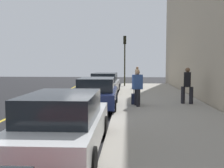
{
  "coord_description": "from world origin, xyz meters",
  "views": [
    {
      "loc": [
        -12.68,
        -1.61,
        2.25
      ],
      "look_at": [
        -0.23,
        -0.89,
        1.23
      ],
      "focal_mm": 43.05,
      "sensor_mm": 36.0,
      "label": 1
    }
  ],
  "objects_px": {
    "parked_car_white": "(64,123)",
    "pedestrian_blue_coat": "(137,87)",
    "parked_car_silver": "(105,83)",
    "pedestrian_tan_coat": "(137,76)",
    "parked_car_navy": "(97,94)",
    "pedestrian_black_coat": "(187,84)",
    "traffic_light_pole": "(125,52)",
    "rolling_suitcase": "(133,99)"
  },
  "relations": [
    {
      "from": "parked_car_white",
      "to": "pedestrian_black_coat",
      "type": "xyz_separation_m",
      "value": [
        7.34,
        -4.57,
        0.37
      ]
    },
    {
      "from": "parked_car_navy",
      "to": "rolling_suitcase",
      "type": "height_order",
      "value": "parked_car_navy"
    },
    {
      "from": "parked_car_white",
      "to": "pedestrian_blue_coat",
      "type": "distance_m",
      "value": 6.8
    },
    {
      "from": "parked_car_white",
      "to": "parked_car_navy",
      "type": "xyz_separation_m",
      "value": [
        6.29,
        -0.1,
        -0.0
      ]
    },
    {
      "from": "pedestrian_black_coat",
      "to": "rolling_suitcase",
      "type": "distance_m",
      "value": 2.83
    },
    {
      "from": "rolling_suitcase",
      "to": "parked_car_white",
      "type": "bearing_deg",
      "value": 165.2
    },
    {
      "from": "parked_car_white",
      "to": "pedestrian_tan_coat",
      "type": "height_order",
      "value": "pedestrian_tan_coat"
    },
    {
      "from": "pedestrian_blue_coat",
      "to": "pedestrian_black_coat",
      "type": "bearing_deg",
      "value": -71.36
    },
    {
      "from": "parked_car_white",
      "to": "pedestrian_blue_coat",
      "type": "relative_size",
      "value": 2.75
    },
    {
      "from": "pedestrian_tan_coat",
      "to": "pedestrian_black_coat",
      "type": "height_order",
      "value": "pedestrian_black_coat"
    },
    {
      "from": "pedestrian_blue_coat",
      "to": "traffic_light_pole",
      "type": "distance_m",
      "value": 11.16
    },
    {
      "from": "parked_car_white",
      "to": "parked_car_navy",
      "type": "distance_m",
      "value": 6.29
    },
    {
      "from": "pedestrian_blue_coat",
      "to": "traffic_light_pole",
      "type": "bearing_deg",
      "value": 3.8
    },
    {
      "from": "parked_car_white",
      "to": "parked_car_navy",
      "type": "height_order",
      "value": "same"
    },
    {
      "from": "pedestrian_blue_coat",
      "to": "pedestrian_black_coat",
      "type": "distance_m",
      "value": 2.69
    },
    {
      "from": "parked_car_white",
      "to": "pedestrian_blue_coat",
      "type": "height_order",
      "value": "pedestrian_blue_coat"
    },
    {
      "from": "pedestrian_tan_coat",
      "to": "pedestrian_blue_coat",
      "type": "bearing_deg",
      "value": 178.03
    },
    {
      "from": "parked_car_white",
      "to": "rolling_suitcase",
      "type": "xyz_separation_m",
      "value": [
        7.02,
        -1.86,
        -0.35
      ]
    },
    {
      "from": "parked_car_silver",
      "to": "pedestrian_tan_coat",
      "type": "distance_m",
      "value": 4.3
    },
    {
      "from": "pedestrian_blue_coat",
      "to": "pedestrian_black_coat",
      "type": "xyz_separation_m",
      "value": [
        0.86,
        -2.55,
        0.05
      ]
    },
    {
      "from": "pedestrian_black_coat",
      "to": "rolling_suitcase",
      "type": "xyz_separation_m",
      "value": [
        -0.32,
        2.72,
        -0.71
      ]
    },
    {
      "from": "pedestrian_tan_coat",
      "to": "pedestrian_black_coat",
      "type": "xyz_separation_m",
      "value": [
        -8.57,
        -2.22,
        0.05
      ]
    },
    {
      "from": "parked_car_silver",
      "to": "pedestrian_blue_coat",
      "type": "xyz_separation_m",
      "value": [
        -5.86,
        -2.05,
        0.31
      ]
    },
    {
      "from": "parked_car_navy",
      "to": "pedestrian_tan_coat",
      "type": "bearing_deg",
      "value": -13.16
    },
    {
      "from": "pedestrian_blue_coat",
      "to": "rolling_suitcase",
      "type": "bearing_deg",
      "value": 17.48
    },
    {
      "from": "parked_car_navy",
      "to": "traffic_light_pole",
      "type": "height_order",
      "value": "traffic_light_pole"
    },
    {
      "from": "pedestrian_tan_coat",
      "to": "parked_car_navy",
      "type": "bearing_deg",
      "value": 166.84
    },
    {
      "from": "rolling_suitcase",
      "to": "parked_car_silver",
      "type": "bearing_deg",
      "value": 19.42
    },
    {
      "from": "parked_car_silver",
      "to": "pedestrian_black_coat",
      "type": "distance_m",
      "value": 6.8
    },
    {
      "from": "pedestrian_black_coat",
      "to": "traffic_light_pole",
      "type": "distance_m",
      "value": 10.79
    },
    {
      "from": "pedestrian_tan_coat",
      "to": "rolling_suitcase",
      "type": "height_order",
      "value": "pedestrian_tan_coat"
    },
    {
      "from": "parked_car_white",
      "to": "pedestrian_tan_coat",
      "type": "relative_size",
      "value": 2.73
    },
    {
      "from": "parked_car_navy",
      "to": "pedestrian_blue_coat",
      "type": "relative_size",
      "value": 2.42
    },
    {
      "from": "pedestrian_tan_coat",
      "to": "pedestrian_black_coat",
      "type": "bearing_deg",
      "value": -165.46
    },
    {
      "from": "parked_car_silver",
      "to": "rolling_suitcase",
      "type": "bearing_deg",
      "value": -160.58
    },
    {
      "from": "rolling_suitcase",
      "to": "pedestrian_black_coat",
      "type": "bearing_deg",
      "value": -83.32
    },
    {
      "from": "pedestrian_blue_coat",
      "to": "pedestrian_black_coat",
      "type": "relative_size",
      "value": 0.94
    },
    {
      "from": "pedestrian_black_coat",
      "to": "parked_car_silver",
      "type": "bearing_deg",
      "value": 42.57
    },
    {
      "from": "pedestrian_black_coat",
      "to": "rolling_suitcase",
      "type": "bearing_deg",
      "value": 96.68
    },
    {
      "from": "parked_car_white",
      "to": "pedestrian_black_coat",
      "type": "height_order",
      "value": "pedestrian_black_coat"
    },
    {
      "from": "parked_car_silver",
      "to": "pedestrian_black_coat",
      "type": "xyz_separation_m",
      "value": [
        -5.0,
        -4.59,
        0.37
      ]
    },
    {
      "from": "parked_car_white",
      "to": "traffic_light_pole",
      "type": "xyz_separation_m",
      "value": [
        17.43,
        -1.3,
        2.36
      ]
    }
  ]
}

